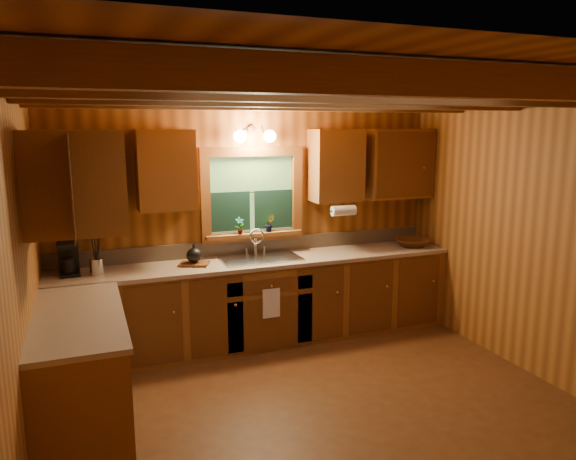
# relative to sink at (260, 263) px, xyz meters

# --- Properties ---
(room) EXTENTS (4.20, 4.20, 4.20)m
(room) POSITION_rel_sink_xyz_m (0.00, -1.60, 0.44)
(room) COLOR #522E13
(room) RESTS_ON ground
(ceiling_beams) EXTENTS (4.20, 2.54, 0.18)m
(ceiling_beams) POSITION_rel_sink_xyz_m (0.00, -1.60, 1.63)
(ceiling_beams) COLOR brown
(ceiling_beams) RESTS_ON room
(base_cabinets) EXTENTS (4.20, 2.22, 0.86)m
(base_cabinets) POSITION_rel_sink_xyz_m (-0.49, -0.32, -0.43)
(base_cabinets) COLOR brown
(base_cabinets) RESTS_ON ground
(countertop) EXTENTS (4.20, 2.24, 0.04)m
(countertop) POSITION_rel_sink_xyz_m (-0.48, -0.31, 0.02)
(countertop) COLOR tan
(countertop) RESTS_ON base_cabinets
(backsplash) EXTENTS (4.20, 0.02, 0.16)m
(backsplash) POSITION_rel_sink_xyz_m (0.00, 0.28, 0.12)
(backsplash) COLOR #9C8468
(backsplash) RESTS_ON room
(dishwasher_panel) EXTENTS (0.02, 0.60, 0.80)m
(dishwasher_panel) POSITION_rel_sink_xyz_m (-1.47, -0.92, -0.43)
(dishwasher_panel) COLOR white
(dishwasher_panel) RESTS_ON base_cabinets
(upper_cabinets) EXTENTS (4.19, 1.77, 0.78)m
(upper_cabinets) POSITION_rel_sink_xyz_m (-0.56, -0.18, 0.98)
(upper_cabinets) COLOR brown
(upper_cabinets) RESTS_ON room
(window) EXTENTS (1.12, 0.08, 1.00)m
(window) POSITION_rel_sink_xyz_m (0.00, 0.26, 0.67)
(window) COLOR brown
(window) RESTS_ON room
(window_sill) EXTENTS (1.06, 0.14, 0.04)m
(window_sill) POSITION_rel_sink_xyz_m (0.00, 0.22, 0.26)
(window_sill) COLOR brown
(window_sill) RESTS_ON room
(wall_sconce) EXTENTS (0.45, 0.21, 0.17)m
(wall_sconce) POSITION_rel_sink_xyz_m (0.00, 0.14, 1.31)
(wall_sconce) COLOR black
(wall_sconce) RESTS_ON room
(paper_towel_roll) EXTENTS (0.27, 0.11, 0.11)m
(paper_towel_roll) POSITION_rel_sink_xyz_m (0.92, -0.07, 0.51)
(paper_towel_roll) COLOR white
(paper_towel_roll) RESTS_ON upper_cabinets
(dish_towel) EXTENTS (0.18, 0.01, 0.30)m
(dish_towel) POSITION_rel_sink_xyz_m (0.00, -0.34, -0.34)
(dish_towel) COLOR white
(dish_towel) RESTS_ON base_cabinets
(sink) EXTENTS (0.82, 0.48, 0.43)m
(sink) POSITION_rel_sink_xyz_m (0.00, 0.00, 0.00)
(sink) COLOR silver
(sink) RESTS_ON countertop
(coffee_maker) EXTENTS (0.18, 0.22, 0.31)m
(coffee_maker) POSITION_rel_sink_xyz_m (-1.85, 0.06, 0.20)
(coffee_maker) COLOR black
(coffee_maker) RESTS_ON countertop
(utensil_crock) EXTENTS (0.12, 0.12, 0.35)m
(utensil_crock) POSITION_rel_sink_xyz_m (-1.61, -0.03, 0.13)
(utensil_crock) COLOR silver
(utensil_crock) RESTS_ON countertop
(cutting_board) EXTENTS (0.34, 0.30, 0.03)m
(cutting_board) POSITION_rel_sink_xyz_m (-0.70, -0.01, 0.06)
(cutting_board) COLOR #572F12
(cutting_board) RESTS_ON countertop
(teakettle) EXTENTS (0.15, 0.15, 0.19)m
(teakettle) POSITION_rel_sink_xyz_m (-0.70, -0.01, 0.14)
(teakettle) COLOR black
(teakettle) RESTS_ON cutting_board
(wicker_basket) EXTENTS (0.48, 0.48, 0.09)m
(wicker_basket) POSITION_rel_sink_xyz_m (1.82, -0.06, 0.09)
(wicker_basket) COLOR #48230C
(wicker_basket) RESTS_ON countertop
(potted_plant_left) EXTENTS (0.11, 0.08, 0.18)m
(potted_plant_left) POSITION_rel_sink_xyz_m (-0.17, 0.18, 0.38)
(potted_plant_left) COLOR #572F12
(potted_plant_left) RESTS_ON window_sill
(potted_plant_right) EXTENTS (0.11, 0.09, 0.18)m
(potted_plant_right) POSITION_rel_sink_xyz_m (0.18, 0.21, 0.37)
(potted_plant_right) COLOR #572F12
(potted_plant_right) RESTS_ON window_sill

